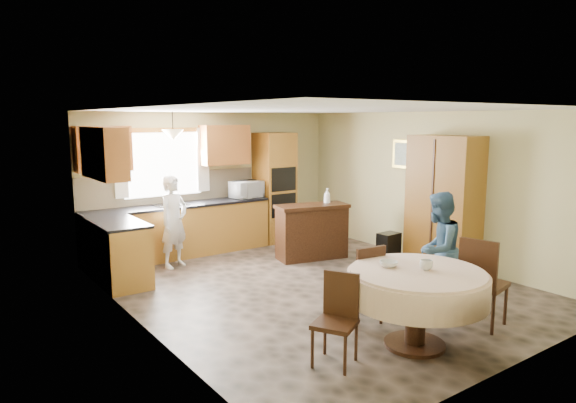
% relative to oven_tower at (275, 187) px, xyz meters
% --- Properties ---
extents(floor, '(5.00, 6.00, 0.01)m').
position_rel_oven_tower_xyz_m(floor, '(-1.15, -2.69, -1.06)').
color(floor, brown).
rests_on(floor, ground).
extents(ceiling, '(5.00, 6.00, 0.01)m').
position_rel_oven_tower_xyz_m(ceiling, '(-1.15, -2.69, 1.44)').
color(ceiling, white).
rests_on(ceiling, wall_back).
extents(wall_back, '(5.00, 0.02, 2.50)m').
position_rel_oven_tower_xyz_m(wall_back, '(-1.15, 0.31, 0.19)').
color(wall_back, tan).
rests_on(wall_back, floor).
extents(wall_front, '(5.00, 0.02, 2.50)m').
position_rel_oven_tower_xyz_m(wall_front, '(-1.15, -5.69, 0.19)').
color(wall_front, tan).
rests_on(wall_front, floor).
extents(wall_left, '(0.02, 6.00, 2.50)m').
position_rel_oven_tower_xyz_m(wall_left, '(-3.65, -2.69, 0.19)').
color(wall_left, tan).
rests_on(wall_left, floor).
extents(wall_right, '(0.02, 6.00, 2.50)m').
position_rel_oven_tower_xyz_m(wall_right, '(1.35, -2.69, 0.19)').
color(wall_right, tan).
rests_on(wall_right, floor).
extents(window, '(1.40, 0.03, 1.10)m').
position_rel_oven_tower_xyz_m(window, '(-2.15, 0.29, 0.54)').
color(window, white).
rests_on(window, wall_back).
extents(curtain_left, '(0.22, 0.02, 1.15)m').
position_rel_oven_tower_xyz_m(curtain_left, '(-2.90, 0.24, 0.59)').
color(curtain_left, white).
rests_on(curtain_left, wall_back).
extents(curtain_right, '(0.22, 0.02, 1.15)m').
position_rel_oven_tower_xyz_m(curtain_right, '(-1.40, 0.24, 0.59)').
color(curtain_right, white).
rests_on(curtain_right, wall_back).
extents(base_cab_back, '(3.30, 0.60, 0.88)m').
position_rel_oven_tower_xyz_m(base_cab_back, '(-2.00, 0.01, -0.62)').
color(base_cab_back, '#C78A35').
rests_on(base_cab_back, floor).
extents(counter_back, '(3.30, 0.64, 0.04)m').
position_rel_oven_tower_xyz_m(counter_back, '(-2.00, 0.01, -0.16)').
color(counter_back, black).
rests_on(counter_back, base_cab_back).
extents(base_cab_left, '(0.60, 1.20, 0.88)m').
position_rel_oven_tower_xyz_m(base_cab_left, '(-3.35, -0.89, -0.62)').
color(base_cab_left, '#C78A35').
rests_on(base_cab_left, floor).
extents(counter_left, '(0.64, 1.20, 0.04)m').
position_rel_oven_tower_xyz_m(counter_left, '(-3.35, -0.89, -0.16)').
color(counter_left, black).
rests_on(counter_left, base_cab_left).
extents(backsplash, '(3.30, 0.02, 0.55)m').
position_rel_oven_tower_xyz_m(backsplash, '(-2.00, 0.30, 0.12)').
color(backsplash, tan).
rests_on(backsplash, wall_back).
extents(wall_cab_left, '(0.85, 0.33, 0.72)m').
position_rel_oven_tower_xyz_m(wall_cab_left, '(-3.20, 0.15, 0.85)').
color(wall_cab_left, '#C26A30').
rests_on(wall_cab_left, wall_back).
extents(wall_cab_right, '(0.90, 0.33, 0.72)m').
position_rel_oven_tower_xyz_m(wall_cab_right, '(-1.00, 0.15, 0.85)').
color(wall_cab_right, '#C26A30').
rests_on(wall_cab_right, wall_back).
extents(wall_cab_side, '(0.33, 1.20, 0.72)m').
position_rel_oven_tower_xyz_m(wall_cab_side, '(-3.48, -0.89, 0.85)').
color(wall_cab_side, '#C26A30').
rests_on(wall_cab_side, wall_left).
extents(oven_tower, '(0.66, 0.62, 2.12)m').
position_rel_oven_tower_xyz_m(oven_tower, '(0.00, 0.00, 0.00)').
color(oven_tower, '#C78A35').
rests_on(oven_tower, floor).
extents(oven_upper, '(0.56, 0.01, 0.45)m').
position_rel_oven_tower_xyz_m(oven_upper, '(0.00, -0.31, 0.19)').
color(oven_upper, black).
rests_on(oven_upper, oven_tower).
extents(oven_lower, '(0.56, 0.01, 0.45)m').
position_rel_oven_tower_xyz_m(oven_lower, '(0.00, -0.31, -0.31)').
color(oven_lower, black).
rests_on(oven_lower, oven_tower).
extents(pendant, '(0.36, 0.36, 0.18)m').
position_rel_oven_tower_xyz_m(pendant, '(-2.15, -0.19, 1.06)').
color(pendant, beige).
rests_on(pendant, ceiling).
extents(sideboard, '(1.32, 0.77, 0.88)m').
position_rel_oven_tower_xyz_m(sideboard, '(-0.22, -1.46, -0.62)').
color(sideboard, '#3B1E10').
rests_on(sideboard, floor).
extents(space_heater, '(0.37, 0.27, 0.50)m').
position_rel_oven_tower_xyz_m(space_heater, '(0.68, -2.40, -0.81)').
color(space_heater, black).
rests_on(space_heater, floor).
extents(cupboard, '(0.56, 1.11, 2.13)m').
position_rel_oven_tower_xyz_m(cupboard, '(1.07, -3.16, 0.00)').
color(cupboard, '#C78A35').
rests_on(cupboard, floor).
extents(dining_table, '(1.45, 1.45, 0.83)m').
position_rel_oven_tower_xyz_m(dining_table, '(-1.51, -4.83, -0.41)').
color(dining_table, '#3B1E10').
rests_on(dining_table, floor).
extents(chair_left, '(0.52, 0.52, 0.89)m').
position_rel_oven_tower_xyz_m(chair_left, '(-2.40, -4.61, -0.57)').
color(chair_left, '#3B1E10').
rests_on(chair_left, floor).
extents(chair_back, '(0.46, 0.46, 0.95)m').
position_rel_oven_tower_xyz_m(chair_back, '(-1.52, -4.08, -0.54)').
color(chair_back, '#3B1E10').
rests_on(chair_back, floor).
extents(chair_right, '(0.54, 0.54, 1.06)m').
position_rel_oven_tower_xyz_m(chair_right, '(-0.52, -4.93, -0.48)').
color(chair_right, '#3B1E10').
rests_on(chair_right, floor).
extents(framed_picture, '(0.06, 0.60, 0.50)m').
position_rel_oven_tower_xyz_m(framed_picture, '(1.32, -2.16, 0.71)').
color(framed_picture, gold).
rests_on(framed_picture, wall_right).
extents(microwave, '(0.62, 0.46, 0.32)m').
position_rel_oven_tower_xyz_m(microwave, '(-0.66, -0.04, 0.02)').
color(microwave, silver).
rests_on(microwave, counter_back).
extents(person_sink, '(0.64, 0.54, 1.50)m').
position_rel_oven_tower_xyz_m(person_sink, '(-2.35, -0.57, -0.31)').
color(person_sink, silver).
rests_on(person_sink, floor).
extents(person_dining, '(0.84, 0.72, 1.48)m').
position_rel_oven_tower_xyz_m(person_dining, '(-0.35, -4.19, -0.32)').
color(person_dining, '#375878').
rests_on(person_dining, floor).
extents(bowl_sideboard, '(0.26, 0.26, 0.05)m').
position_rel_oven_tower_xyz_m(bowl_sideboard, '(-0.45, -1.46, -0.15)').
color(bowl_sideboard, '#B2B2B2').
rests_on(bowl_sideboard, sideboard).
extents(bottle_sideboard, '(0.13, 0.13, 0.31)m').
position_rel_oven_tower_xyz_m(bottle_sideboard, '(0.11, -1.46, -0.02)').
color(bottle_sideboard, silver).
rests_on(bottle_sideboard, sideboard).
extents(cup_table, '(0.17, 0.17, 0.11)m').
position_rel_oven_tower_xyz_m(cup_table, '(-1.43, -4.87, -0.18)').
color(cup_table, '#B2B2B2').
rests_on(cup_table, dining_table).
extents(bowl_table, '(0.25, 0.25, 0.06)m').
position_rel_oven_tower_xyz_m(bowl_table, '(-1.65, -4.57, -0.20)').
color(bowl_table, '#B2B2B2').
rests_on(bowl_table, dining_table).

